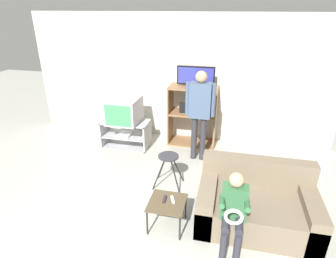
{
  "coord_description": "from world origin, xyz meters",
  "views": [
    {
      "loc": [
        1.13,
        -1.92,
        2.7
      ],
      "look_at": [
        0.2,
        2.06,
        0.9
      ],
      "focal_mm": 30.0,
      "sensor_mm": 36.0,
      "label": 1
    }
  ],
  "objects_px": {
    "tv_stand": "(126,134)",
    "remote_control_white": "(173,199)",
    "person_seated_child": "(234,208)",
    "television_flat": "(196,77)",
    "folding_stool": "(168,162)",
    "television_main": "(124,110)",
    "media_shelf": "(192,115)",
    "remote_control_black": "(165,199)",
    "person_standing_adult": "(200,108)",
    "snack_table": "(167,205)",
    "couch": "(256,205)"
  },
  "relations": [
    {
      "from": "tv_stand",
      "to": "remote_control_white",
      "type": "height_order",
      "value": "tv_stand"
    },
    {
      "from": "remote_control_white",
      "to": "person_seated_child",
      "type": "relative_size",
      "value": 0.14
    },
    {
      "from": "television_flat",
      "to": "folding_stool",
      "type": "xyz_separation_m",
      "value": [
        -0.16,
        -1.63,
        -0.98
      ]
    },
    {
      "from": "television_main",
      "to": "media_shelf",
      "type": "bearing_deg",
      "value": 19.04
    },
    {
      "from": "remote_control_black",
      "to": "person_seated_child",
      "type": "relative_size",
      "value": 0.14
    },
    {
      "from": "tv_stand",
      "to": "media_shelf",
      "type": "xyz_separation_m",
      "value": [
        1.31,
        0.44,
        0.36
      ]
    },
    {
      "from": "television_main",
      "to": "person_standing_adult",
      "type": "relative_size",
      "value": 0.39
    },
    {
      "from": "television_flat",
      "to": "snack_table",
      "type": "xyz_separation_m",
      "value": [
        0.03,
        -2.53,
        -1.09
      ]
    },
    {
      "from": "remote_control_white",
      "to": "couch",
      "type": "distance_m",
      "value": 1.12
    },
    {
      "from": "media_shelf",
      "to": "person_seated_child",
      "type": "xyz_separation_m",
      "value": [
        0.88,
        -2.72,
        -0.04
      ]
    },
    {
      "from": "remote_control_white",
      "to": "person_standing_adult",
      "type": "bearing_deg",
      "value": 65.16
    },
    {
      "from": "television_main",
      "to": "media_shelf",
      "type": "distance_m",
      "value": 1.4
    },
    {
      "from": "folding_stool",
      "to": "person_standing_adult",
      "type": "height_order",
      "value": "person_standing_adult"
    },
    {
      "from": "tv_stand",
      "to": "folding_stool",
      "type": "xyz_separation_m",
      "value": [
        1.18,
        -1.19,
        0.18
      ]
    },
    {
      "from": "tv_stand",
      "to": "television_main",
      "type": "distance_m",
      "value": 0.53
    },
    {
      "from": "television_main",
      "to": "couch",
      "type": "bearing_deg",
      "value": -34.44
    },
    {
      "from": "tv_stand",
      "to": "television_main",
      "type": "relative_size",
      "value": 1.45
    },
    {
      "from": "snack_table",
      "to": "remote_control_white",
      "type": "distance_m",
      "value": 0.1
    },
    {
      "from": "television_main",
      "to": "snack_table",
      "type": "relative_size",
      "value": 1.41
    },
    {
      "from": "tv_stand",
      "to": "snack_table",
      "type": "bearing_deg",
      "value": -56.7
    },
    {
      "from": "television_main",
      "to": "television_flat",
      "type": "distance_m",
      "value": 1.56
    },
    {
      "from": "remote_control_black",
      "to": "couch",
      "type": "height_order",
      "value": "couch"
    },
    {
      "from": "snack_table",
      "to": "person_seated_child",
      "type": "xyz_separation_m",
      "value": [
        0.82,
        -0.19,
        0.25
      ]
    },
    {
      "from": "television_flat",
      "to": "person_standing_adult",
      "type": "distance_m",
      "value": 0.77
    },
    {
      "from": "television_main",
      "to": "remote_control_black",
      "type": "bearing_deg",
      "value": -56.83
    },
    {
      "from": "media_shelf",
      "to": "person_standing_adult",
      "type": "xyz_separation_m",
      "value": [
        0.22,
        -0.63,
        0.4
      ]
    },
    {
      "from": "folding_stool",
      "to": "person_standing_adult",
      "type": "bearing_deg",
      "value": 70.77
    },
    {
      "from": "television_flat",
      "to": "couch",
      "type": "distance_m",
      "value": 2.72
    },
    {
      "from": "television_flat",
      "to": "folding_stool",
      "type": "bearing_deg",
      "value": -95.76
    },
    {
      "from": "couch",
      "to": "person_seated_child",
      "type": "relative_size",
      "value": 1.49
    },
    {
      "from": "media_shelf",
      "to": "person_seated_child",
      "type": "relative_size",
      "value": 1.22
    },
    {
      "from": "media_shelf",
      "to": "person_seated_child",
      "type": "height_order",
      "value": "media_shelf"
    },
    {
      "from": "tv_stand",
      "to": "folding_stool",
      "type": "height_order",
      "value": "folding_stool"
    },
    {
      "from": "remote_control_white",
      "to": "person_standing_adult",
      "type": "height_order",
      "value": "person_standing_adult"
    },
    {
      "from": "snack_table",
      "to": "person_seated_child",
      "type": "height_order",
      "value": "person_seated_child"
    },
    {
      "from": "tv_stand",
      "to": "person_seated_child",
      "type": "xyz_separation_m",
      "value": [
        2.19,
        -2.28,
        0.32
      ]
    },
    {
      "from": "folding_stool",
      "to": "snack_table",
      "type": "bearing_deg",
      "value": -78.0
    },
    {
      "from": "tv_stand",
      "to": "couch",
      "type": "xyz_separation_m",
      "value": [
        2.5,
        -1.73,
        -0.0
      ]
    },
    {
      "from": "media_shelf",
      "to": "couch",
      "type": "distance_m",
      "value": 2.5
    },
    {
      "from": "remote_control_black",
      "to": "person_standing_adult",
      "type": "height_order",
      "value": "person_standing_adult"
    },
    {
      "from": "media_shelf",
      "to": "person_standing_adult",
      "type": "bearing_deg",
      "value": -71.16
    },
    {
      "from": "remote_control_white",
      "to": "couch",
      "type": "xyz_separation_m",
      "value": [
        1.07,
        0.3,
        -0.13
      ]
    },
    {
      "from": "media_shelf",
      "to": "folding_stool",
      "type": "relative_size",
      "value": 2.23
    },
    {
      "from": "snack_table",
      "to": "person_seated_child",
      "type": "relative_size",
      "value": 0.46
    },
    {
      "from": "television_flat",
      "to": "remote_control_black",
      "type": "height_order",
      "value": "television_flat"
    },
    {
      "from": "remote_control_black",
      "to": "remote_control_white",
      "type": "relative_size",
      "value": 1.0
    },
    {
      "from": "television_main",
      "to": "person_seated_child",
      "type": "height_order",
      "value": "television_main"
    },
    {
      "from": "tv_stand",
      "to": "television_flat",
      "type": "distance_m",
      "value": 1.83
    },
    {
      "from": "media_shelf",
      "to": "television_main",
      "type": "bearing_deg",
      "value": -160.96
    },
    {
      "from": "snack_table",
      "to": "person_standing_adult",
      "type": "bearing_deg",
      "value": 85.33
    }
  ]
}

